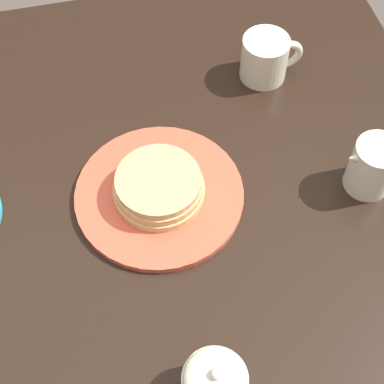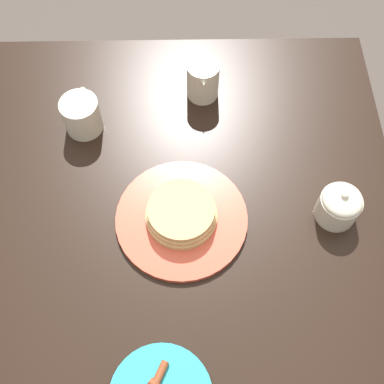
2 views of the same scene
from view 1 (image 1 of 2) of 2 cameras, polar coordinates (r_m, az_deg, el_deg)
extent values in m
plane|color=#51473F|center=(1.63, -3.78, -14.55)|extent=(8.00, 8.00, 0.00)
cube|color=black|center=(0.96, -6.27, -0.33)|extent=(1.10, 0.95, 0.03)
cube|color=black|center=(1.59, 10.13, 8.08)|extent=(0.07, 0.07, 0.73)
cylinder|color=#DB5138|center=(0.93, -3.19, -0.27)|extent=(0.27, 0.27, 0.01)
cylinder|color=tan|center=(0.92, -3.22, 0.15)|extent=(0.14, 0.14, 0.01)
cylinder|color=tan|center=(0.91, -3.26, 0.61)|extent=(0.14, 0.14, 0.01)
cylinder|color=tan|center=(0.89, -3.30, 1.08)|extent=(0.13, 0.13, 0.01)
cylinder|color=beige|center=(1.07, 7.03, 12.75)|extent=(0.08, 0.08, 0.08)
torus|color=beige|center=(1.09, 9.17, 13.04)|extent=(0.06, 0.01, 0.06)
cylinder|color=#472819|center=(1.05, 7.23, 14.09)|extent=(0.07, 0.07, 0.00)
cylinder|color=beige|center=(0.95, 17.11, 2.36)|extent=(0.07, 0.07, 0.09)
cone|color=beige|center=(0.91, 15.78, 3.20)|extent=(0.04, 0.03, 0.04)
ellipsoid|color=beige|center=(0.75, 2.26, -17.59)|extent=(0.08, 0.08, 0.03)
sphere|color=beige|center=(0.73, 2.30, -17.25)|extent=(0.01, 0.01, 0.01)
camera|label=2|loc=(0.60, -74.14, 39.03)|focal=45.00mm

